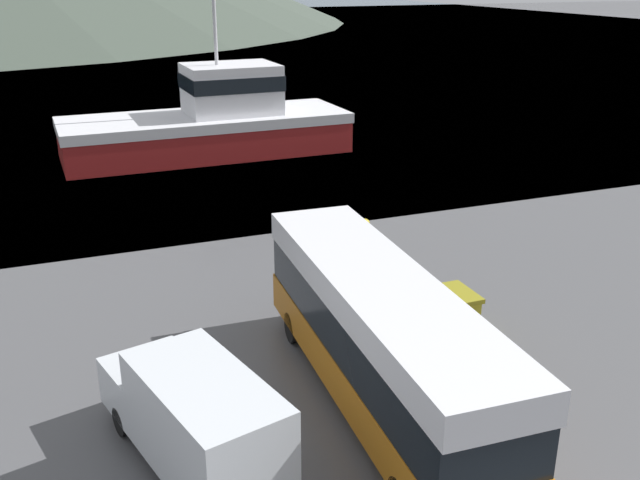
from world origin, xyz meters
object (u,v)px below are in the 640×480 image
(delivery_van, at_px, (194,417))
(small_boat, at_px, (256,109))
(fishing_boat, at_px, (212,122))
(tour_bus, at_px, (379,336))
(storage_bin, at_px, (451,314))

(delivery_van, bearing_deg, small_boat, 57.52)
(delivery_van, xyz_separation_m, small_boat, (12.56, 37.75, -0.77))
(delivery_van, xyz_separation_m, fishing_boat, (6.95, 27.74, 0.57))
(small_boat, bearing_deg, fishing_boat, 12.83)
(tour_bus, distance_m, fishing_boat, 27.06)
(tour_bus, bearing_deg, delivery_van, -167.84)
(fishing_boat, xyz_separation_m, small_boat, (5.60, 10.01, -1.34))
(tour_bus, distance_m, small_boat, 37.82)
(fishing_boat, distance_m, storage_bin, 24.57)
(storage_bin, bearing_deg, tour_bus, -145.33)
(tour_bus, relative_size, small_boat, 1.84)
(fishing_boat, height_order, small_boat, fishing_boat)
(delivery_van, relative_size, fishing_boat, 0.37)
(fishing_boat, relative_size, small_boat, 2.78)
(small_boat, bearing_deg, storage_bin, 34.94)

